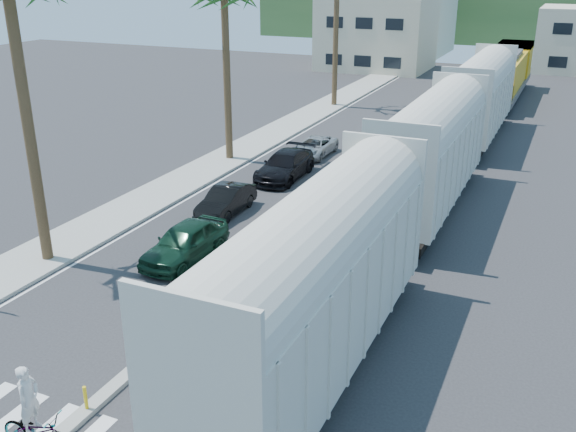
# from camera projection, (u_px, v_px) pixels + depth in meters

# --- Properties ---
(ground) EXTENTS (140.00, 140.00, 0.00)m
(ground) POSITION_uv_depth(u_px,v_px,m) (111.00, 392.00, 18.41)
(ground) COLOR #28282B
(ground) RESTS_ON ground
(sidewalk) EXTENTS (3.00, 90.00, 0.15)m
(sidewalk) POSITION_uv_depth(u_px,v_px,m) (249.00, 147.00, 42.84)
(sidewalk) COLOR gray
(sidewalk) RESTS_ON ground
(rails) EXTENTS (1.56, 100.00, 0.06)m
(rails) POSITION_uv_depth(u_px,v_px,m) (462.00, 159.00, 40.27)
(rails) COLOR black
(rails) RESTS_ON ground
(median) EXTENTS (0.45, 60.00, 0.85)m
(median) POSITION_uv_depth(u_px,v_px,m) (344.00, 185.00, 35.32)
(median) COLOR gray
(median) RESTS_ON ground
(lane_markings) EXTENTS (9.42, 90.00, 0.01)m
(lane_markings) POSITION_uv_depth(u_px,v_px,m) (338.00, 159.00, 40.45)
(lane_markings) COLOR silver
(lane_markings) RESTS_ON ground
(freight_train) EXTENTS (3.00, 60.94, 5.85)m
(freight_train) POSITION_uv_depth(u_px,v_px,m) (454.00, 128.00, 35.75)
(freight_train) COLOR beige
(freight_train) RESTS_ON ground
(buildings) EXTENTS (38.00, 27.00, 10.00)m
(buildings) POSITION_uv_depth(u_px,v_px,m) (435.00, 25.00, 80.09)
(buildings) COLOR beige
(buildings) RESTS_ON ground
(hillside) EXTENTS (80.00, 20.00, 12.00)m
(hillside) POSITION_uv_depth(u_px,v_px,m) (515.00, 1.00, 101.11)
(hillside) COLOR #385628
(hillside) RESTS_ON ground
(car_lead) EXTENTS (2.18, 4.76, 1.58)m
(car_lead) POSITION_uv_depth(u_px,v_px,m) (185.00, 242.00, 26.36)
(car_lead) COLOR #10301F
(car_lead) RESTS_ON ground
(car_second) EXTENTS (1.68, 4.22, 1.36)m
(car_second) POSITION_uv_depth(u_px,v_px,m) (226.00, 201.00, 31.31)
(car_second) COLOR black
(car_second) RESTS_ON ground
(car_third) EXTENTS (2.30, 5.31, 1.52)m
(car_third) POSITION_uv_depth(u_px,v_px,m) (285.00, 165.00, 36.51)
(car_third) COLOR black
(car_third) RESTS_ON ground
(car_rear) EXTENTS (2.05, 4.28, 1.18)m
(car_rear) POSITION_uv_depth(u_px,v_px,m) (314.00, 147.00, 40.90)
(car_rear) COLOR #ACAFB1
(car_rear) RESTS_ON ground
(cyclist) EXTENTS (1.17, 2.17, 2.39)m
(cyclist) POSITION_uv_depth(u_px,v_px,m) (35.00, 423.00, 16.02)
(cyclist) COLOR #9EA0A5
(cyclist) RESTS_ON ground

